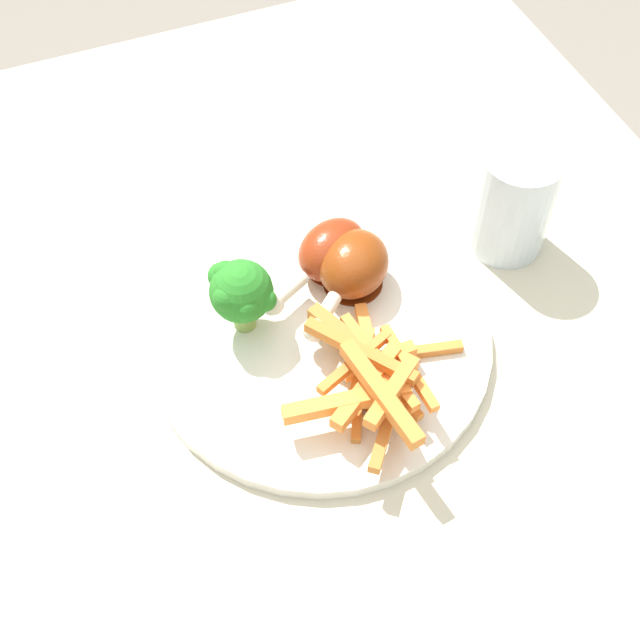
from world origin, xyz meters
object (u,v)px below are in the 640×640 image
object	(u,v)px
broccoli_floret_front	(240,293)
chicken_drumstick_near	(352,268)
chicken_drumstick_far	(329,253)
carrot_fries_pile	(371,375)
water_glass	(514,202)
dinner_plate	(320,339)
dining_table	(371,432)

from	to	relation	value
broccoli_floret_front	chicken_drumstick_near	bearing A→B (deg)	93.34
broccoli_floret_front	chicken_drumstick_far	bearing A→B (deg)	108.17
carrot_fries_pile	chicken_drumstick_near	distance (m)	0.11
water_glass	dinner_plate	bearing A→B (deg)	-78.00
dining_table	chicken_drumstick_near	xyz separation A→B (m)	(-0.07, 0.01, 0.15)
dining_table	chicken_drumstick_near	world-z (taller)	chicken_drumstick_near
broccoli_floret_front	chicken_drumstick_far	world-z (taller)	broccoli_floret_front
dining_table	water_glass	world-z (taller)	water_glass
dinner_plate	water_glass	bearing A→B (deg)	102.00
dining_table	chicken_drumstick_near	distance (m)	0.17
dinner_plate	broccoli_floret_front	xyz separation A→B (m)	(-0.03, -0.05, 0.05)
dinner_plate	chicken_drumstick_near	size ratio (longest dim) A/B	2.59
dining_table	dinner_plate	size ratio (longest dim) A/B	3.53
broccoli_floret_front	dining_table	bearing A→B (deg)	53.76
broccoli_floret_front	carrot_fries_pile	bearing A→B (deg)	36.26
broccoli_floret_front	water_glass	size ratio (longest dim) A/B	0.68
carrot_fries_pile	chicken_drumstick_far	distance (m)	0.13
dining_table	water_glass	size ratio (longest dim) A/B	9.81
dining_table	chicken_drumstick_far	size ratio (longest dim) A/B	8.46
chicken_drumstick_far	dining_table	bearing A→B (deg)	2.44
carrot_fries_pile	water_glass	size ratio (longest dim) A/B	1.61
dinner_plate	chicken_drumstick_near	distance (m)	0.06
broccoli_floret_front	chicken_drumstick_near	xyz separation A→B (m)	(-0.01, 0.10, -0.02)
water_glass	carrot_fries_pile	bearing A→B (deg)	-59.53
carrot_fries_pile	broccoli_floret_front	bearing A→B (deg)	-143.74
dinner_plate	water_glass	distance (m)	0.21
dinner_plate	chicken_drumstick_near	bearing A→B (deg)	130.71
carrot_fries_pile	chicken_drumstick_near	world-z (taller)	same
broccoli_floret_front	water_glass	bearing A→B (deg)	92.31
dining_table	broccoli_floret_front	xyz separation A→B (m)	(-0.07, -0.09, 0.17)
dinner_plate	water_glass	world-z (taller)	water_glass
dining_table	dinner_plate	distance (m)	0.13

